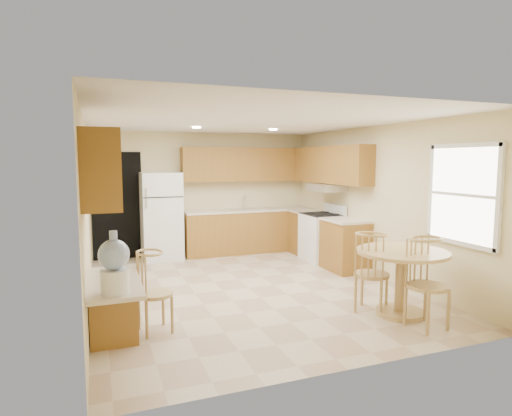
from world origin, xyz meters
name	(u,v)px	position (x,y,z in m)	size (l,w,h in m)	color
floor	(249,288)	(0.00, 0.00, 0.00)	(5.50, 5.50, 0.00)	#C5B08F
ceiling	(248,121)	(0.00, 0.00, 2.50)	(4.50, 5.50, 0.02)	white
wall_back	(204,193)	(0.00, 2.75, 1.25)	(4.50, 0.02, 2.50)	beige
wall_front	(351,237)	(0.00, -2.75, 1.25)	(4.50, 0.02, 2.50)	beige
wall_left	(87,213)	(-2.25, 0.00, 1.25)	(0.02, 5.50, 2.50)	beige
wall_right	(375,201)	(2.25, 0.00, 1.25)	(0.02, 5.50, 2.50)	beige
doorway	(117,206)	(-1.75, 2.73, 1.05)	(0.90, 0.02, 2.10)	black
base_cab_back	(249,231)	(0.88, 2.45, 0.43)	(2.75, 0.60, 0.87)	olive
counter_back	(249,210)	(0.88, 2.45, 0.89)	(2.75, 0.63, 0.04)	beige
base_cab_right_a	(307,233)	(1.95, 1.85, 0.43)	(0.60, 0.59, 0.87)	olive
counter_right_a	(307,211)	(1.95, 1.85, 0.89)	(0.63, 0.59, 0.04)	beige
base_cab_right_b	(345,246)	(1.95, 0.40, 0.43)	(0.60, 0.80, 0.87)	olive
counter_right_b	(346,220)	(1.95, 0.40, 0.89)	(0.63, 0.80, 0.04)	beige
upper_cab_back	(246,164)	(0.88, 2.58, 1.85)	(2.75, 0.33, 0.70)	olive
upper_cab_right	(330,165)	(2.08, 1.21, 1.85)	(0.33, 2.42, 0.70)	olive
upper_cab_left	(100,169)	(-2.08, -1.60, 1.85)	(0.33, 1.40, 0.70)	olive
sink	(247,209)	(0.85, 2.45, 0.91)	(0.78, 0.44, 0.01)	silver
range_hood	(326,187)	(2.00, 1.18, 1.42)	(0.50, 0.76, 0.14)	silver
desk_pedestal	(113,309)	(-2.00, -1.32, 0.36)	(0.48, 0.42, 0.72)	olive
desk_top	(114,283)	(-2.00, -1.70, 0.75)	(0.50, 1.20, 0.04)	beige
window	(463,195)	(2.23, -1.85, 1.50)	(0.06, 1.12, 1.30)	white
can_light_a	(196,127)	(-0.50, 1.20, 2.48)	(0.14, 0.14, 0.02)	white
can_light_b	(273,130)	(0.90, 1.20, 2.48)	(0.14, 0.14, 0.02)	white
refrigerator	(161,216)	(-0.95, 2.40, 0.85)	(0.75, 0.73, 1.70)	white
stove	(322,237)	(1.92, 1.18, 0.47)	(0.65, 0.76, 1.09)	white
dining_table	(402,273)	(1.40, -1.75, 0.54)	(1.11, 1.11, 0.82)	tan
chair_table_a	(377,266)	(1.14, -1.60, 0.62)	(0.45, 0.56, 1.01)	tan
chair_table_b	(434,277)	(1.40, -2.30, 0.63)	(0.46, 0.46, 1.04)	tan
chair_desk	(155,285)	(-1.55, -1.29, 0.56)	(0.41, 0.53, 0.92)	tan
water_crock	(114,265)	(-2.00, -2.12, 1.02)	(0.27, 0.27, 0.56)	white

